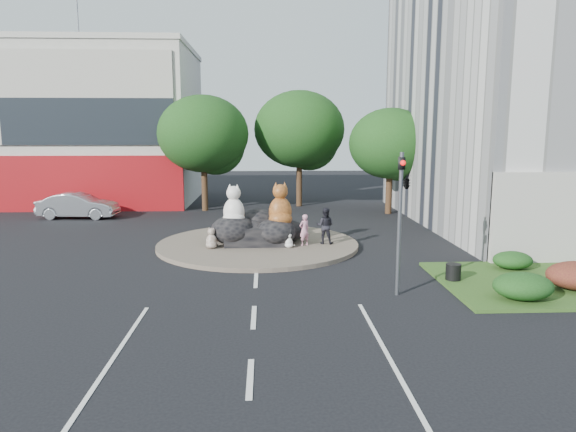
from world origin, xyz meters
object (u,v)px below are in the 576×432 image
at_px(kitten_calico, 212,238).
at_px(parked_car, 78,206).
at_px(kitten_white, 289,240).
at_px(pedestrian_dark, 325,226).
at_px(cat_white, 234,205).
at_px(litter_bin, 453,272).
at_px(pedestrian_pink, 304,230).
at_px(cat_tabby, 280,204).

distance_m(kitten_calico, parked_car, 14.13).
relative_size(kitten_white, pedestrian_dark, 0.42).
bearing_deg(parked_car, pedestrian_dark, -118.09).
distance_m(cat_white, litter_bin, 10.92).
distance_m(kitten_white, parked_car, 16.95).
relative_size(kitten_white, pedestrian_pink, 0.49).
bearing_deg(cat_white, cat_tabby, 21.45).
relative_size(cat_tabby, pedestrian_dark, 1.21).
relative_size(kitten_calico, pedestrian_dark, 0.56).
distance_m(cat_tabby, pedestrian_dark, 2.46).
relative_size(cat_white, pedestrian_pink, 1.35).
bearing_deg(parked_car, pedestrian_pink, -121.00).
height_order(kitten_white, parked_car, parked_car).
height_order(cat_tabby, kitten_calico, cat_tabby).
relative_size(pedestrian_pink, pedestrian_dark, 0.86).
height_order(cat_white, pedestrian_dark, cat_white).
bearing_deg(cat_white, parked_car, 164.80).
distance_m(kitten_calico, pedestrian_dark, 5.57).
bearing_deg(pedestrian_pink, litter_bin, 99.39).
height_order(cat_tabby, pedestrian_dark, cat_tabby).
distance_m(pedestrian_pink, pedestrian_dark, 1.13).
height_order(pedestrian_pink, litter_bin, pedestrian_pink).
relative_size(cat_white, parked_car, 0.41).
bearing_deg(litter_bin, cat_tabby, 135.48).
xyz_separation_m(kitten_calico, pedestrian_dark, (5.50, 0.75, 0.39)).
bearing_deg(pedestrian_pink, cat_tabby, -54.45).
bearing_deg(cat_tabby, pedestrian_pink, -26.31).
distance_m(cat_white, cat_tabby, 2.28).
bearing_deg(cat_tabby, pedestrian_dark, -6.39).
bearing_deg(cat_white, kitten_white, 3.68).
xyz_separation_m(cat_white, cat_tabby, (2.28, -0.15, 0.05)).
height_order(pedestrian_dark, litter_bin, pedestrian_dark).
bearing_deg(litter_bin, pedestrian_pink, 131.99).
bearing_deg(cat_white, pedestrian_pink, 15.07).
bearing_deg(cat_tabby, litter_bin, -48.98).
xyz_separation_m(cat_white, pedestrian_dark, (4.48, -0.22, -1.04)).
xyz_separation_m(pedestrian_pink, litter_bin, (5.23, -5.81, -0.54)).
relative_size(cat_white, cat_tabby, 0.96).
height_order(cat_tabby, parked_car, cat_tabby).
height_order(cat_tabby, litter_bin, cat_tabby).
bearing_deg(pedestrian_pink, parked_car, -67.07).
xyz_separation_m(cat_tabby, pedestrian_dark, (2.20, -0.07, -1.09)).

